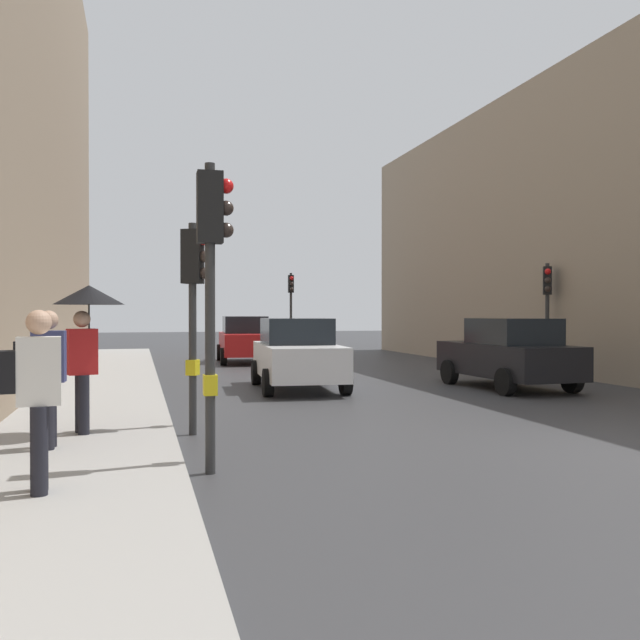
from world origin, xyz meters
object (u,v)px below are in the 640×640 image
(car_red_sedan, at_px, (245,339))
(car_white_compact, at_px, (297,354))
(traffic_light_far_median, at_px, (291,298))
(pedestrian_with_grey_backpack, at_px, (45,370))
(pedestrian_with_black_backpack, at_px, (34,389))
(car_dark_suv, at_px, (509,354))
(traffic_light_near_left, at_px, (212,260))
(traffic_light_near_right, at_px, (194,289))
(pedestrian_with_umbrella, at_px, (87,317))
(traffic_light_mid_street, at_px, (547,298))

(car_red_sedan, xyz_separation_m, car_white_compact, (-0.13, -9.40, 0.00))
(traffic_light_far_median, xyz_separation_m, pedestrian_with_grey_backpack, (-8.26, -22.65, -1.46))
(pedestrian_with_black_backpack, bearing_deg, car_red_sedan, 75.35)
(car_dark_suv, xyz_separation_m, pedestrian_with_black_backpack, (-9.95, -8.25, 0.29))
(car_dark_suv, relative_size, pedestrian_with_grey_backpack, 2.41)
(pedestrian_with_black_backpack, xyz_separation_m, pedestrian_with_grey_backpack, (-0.18, 2.30, 0.00))
(car_dark_suv, xyz_separation_m, car_white_compact, (-5.15, 1.23, 0.00))
(car_dark_suv, relative_size, pedestrian_with_black_backpack, 2.41)
(car_white_compact, bearing_deg, car_red_sedan, 89.19)
(traffic_light_near_left, height_order, traffic_light_near_right, traffic_light_near_left)
(car_dark_suv, height_order, pedestrian_with_black_backpack, pedestrian_with_black_backpack)
(traffic_light_near_right, xyz_separation_m, pedestrian_with_umbrella, (-1.56, -0.35, -0.43))
(traffic_light_far_median, bearing_deg, traffic_light_mid_street, -71.40)
(traffic_light_near_left, xyz_separation_m, pedestrian_with_umbrella, (-1.56, 2.30, -0.68))
(pedestrian_with_black_backpack, bearing_deg, traffic_light_near_right, 63.85)
(car_dark_suv, xyz_separation_m, pedestrian_with_grey_backpack, (-10.13, -5.94, 0.29))
(pedestrian_with_umbrella, bearing_deg, car_red_sedan, 73.24)
(traffic_light_mid_street, distance_m, pedestrian_with_grey_backpack, 15.62)
(traffic_light_near_left, distance_m, car_dark_suv, 10.98)
(car_white_compact, height_order, pedestrian_with_umbrella, pedestrian_with_umbrella)
(pedestrian_with_grey_backpack, bearing_deg, car_red_sedan, 72.84)
(car_dark_suv, relative_size, car_white_compact, 0.99)
(car_red_sedan, distance_m, pedestrian_with_grey_backpack, 17.35)
(traffic_light_near_left, distance_m, pedestrian_with_grey_backpack, 2.72)
(pedestrian_with_umbrella, relative_size, pedestrian_with_grey_backpack, 1.21)
(pedestrian_with_black_backpack, bearing_deg, traffic_light_near_left, 30.00)
(traffic_light_far_median, xyz_separation_m, traffic_light_mid_street, (4.73, -14.04, -0.29))
(pedestrian_with_black_backpack, bearing_deg, car_dark_suv, 39.66)
(car_dark_suv, bearing_deg, traffic_light_near_right, -150.76)
(traffic_light_far_median, distance_m, car_white_compact, 15.91)
(traffic_light_near_left, bearing_deg, car_dark_suv, 41.52)
(traffic_light_near_left, bearing_deg, traffic_light_mid_street, 41.92)
(car_dark_suv, bearing_deg, pedestrian_with_grey_backpack, -149.60)
(car_red_sedan, bearing_deg, car_dark_suv, -64.75)
(pedestrian_with_black_backpack, bearing_deg, car_white_compact, 63.13)
(traffic_light_far_median, distance_m, car_dark_suv, 16.90)
(traffic_light_near_left, height_order, traffic_light_mid_street, traffic_light_near_left)
(traffic_light_mid_street, height_order, pedestrian_with_black_backpack, traffic_light_mid_street)
(car_dark_suv, height_order, pedestrian_with_grey_backpack, pedestrian_with_grey_backpack)
(car_dark_suv, bearing_deg, traffic_light_near_left, -138.48)
(pedestrian_with_grey_backpack, bearing_deg, car_white_compact, 55.20)
(traffic_light_near_right, distance_m, traffic_light_mid_street, 13.14)
(traffic_light_mid_street, xyz_separation_m, pedestrian_with_grey_backpack, (-12.98, -8.61, -1.17))
(traffic_light_near_left, distance_m, car_red_sedan, 18.18)
(traffic_light_near_right, bearing_deg, pedestrian_with_umbrella, -167.43)
(car_dark_suv, bearing_deg, traffic_light_far_median, 96.40)
(car_dark_suv, xyz_separation_m, pedestrian_with_umbrella, (-9.69, -4.90, 0.96))
(traffic_light_far_median, distance_m, pedestrian_with_umbrella, 22.99)
(traffic_light_near_left, xyz_separation_m, pedestrian_with_black_backpack, (-1.82, -1.05, -1.36))
(traffic_light_near_left, distance_m, traffic_light_far_median, 24.71)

